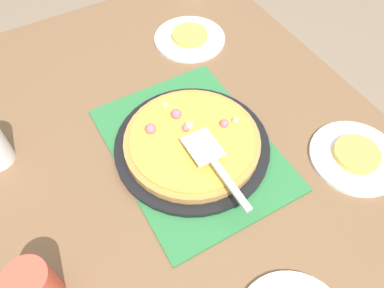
{
  "coord_description": "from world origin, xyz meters",
  "views": [
    {
      "loc": [
        -0.48,
        0.28,
        1.52
      ],
      "look_at": [
        0.0,
        0.0,
        0.77
      ],
      "focal_mm": 35.93,
      "sensor_mm": 36.0,
      "label": 1
    }
  ],
  "objects": [
    {
      "name": "ground_plane",
      "position": [
        0.0,
        0.0,
        0.0
      ],
      "size": [
        8.0,
        8.0,
        0.0
      ],
      "primitive_type": "plane",
      "color": "#84705B"
    },
    {
      "name": "dining_table",
      "position": [
        0.0,
        0.0,
        0.64
      ],
      "size": [
        1.4,
        1.0,
        0.75
      ],
      "color": "brown",
      "rests_on": "ground_plane"
    },
    {
      "name": "placemat",
      "position": [
        0.0,
        0.0,
        0.75
      ],
      "size": [
        0.48,
        0.36,
        0.01
      ],
      "primitive_type": "cube",
      "color": "#2D753D",
      "rests_on": "dining_table"
    },
    {
      "name": "pizza_pan",
      "position": [
        0.0,
        0.0,
        0.76
      ],
      "size": [
        0.38,
        0.38,
        0.01
      ],
      "primitive_type": "cylinder",
      "color": "black",
      "rests_on": "placemat"
    },
    {
      "name": "pizza",
      "position": [
        0.0,
        -0.0,
        0.78
      ],
      "size": [
        0.33,
        0.33,
        0.05
      ],
      "color": "#B78442",
      "rests_on": "pizza_pan"
    },
    {
      "name": "plate_near_left",
      "position": [
        -0.22,
        -0.33,
        0.76
      ],
      "size": [
        0.22,
        0.22,
        0.01
      ],
      "primitive_type": "cylinder",
      "color": "white",
      "rests_on": "dining_table"
    },
    {
      "name": "plate_far_right",
      "position": [
        0.37,
        -0.2,
        0.76
      ],
      "size": [
        0.22,
        0.22,
        0.01
      ],
      "primitive_type": "cylinder",
      "color": "white",
      "rests_on": "dining_table"
    },
    {
      "name": "served_slice_left",
      "position": [
        -0.22,
        -0.33,
        0.77
      ],
      "size": [
        0.11,
        0.11,
        0.02
      ],
      "primitive_type": "cylinder",
      "color": "#EAB747",
      "rests_on": "plate_near_left"
    },
    {
      "name": "served_slice_right",
      "position": [
        0.37,
        -0.2,
        0.77
      ],
      "size": [
        0.11,
        0.11,
        0.02
      ],
      "primitive_type": "cylinder",
      "color": "#EAB747",
      "rests_on": "plate_far_right"
    },
    {
      "name": "cup_near",
      "position": [
        -0.17,
        0.42,
        0.81
      ],
      "size": [
        0.08,
        0.08,
        0.12
      ],
      "primitive_type": "cylinder",
      "color": "#E04C38",
      "rests_on": "dining_table"
    },
    {
      "name": "pizza_server",
      "position": [
        -0.1,
        0.0,
        0.82
      ],
      "size": [
        0.23,
        0.07,
        0.01
      ],
      "color": "silver",
      "rests_on": "pizza"
    }
  ]
}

